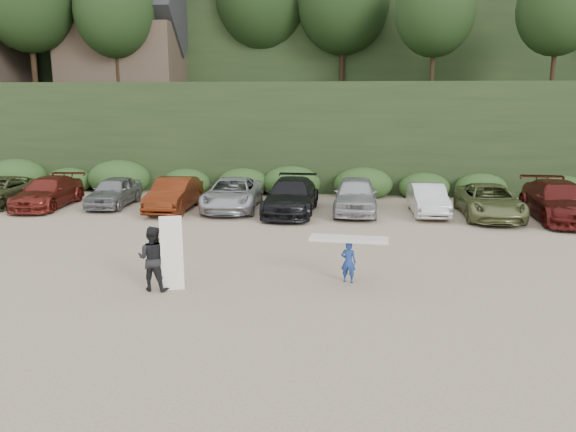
# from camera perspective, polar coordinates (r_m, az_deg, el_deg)

# --- Properties ---
(ground) EXTENTS (120.00, 120.00, 0.00)m
(ground) POSITION_cam_1_polar(r_m,az_deg,el_deg) (16.61, -7.79, -6.38)
(ground) COLOR tan
(ground) RESTS_ON ground
(hillside_backdrop) EXTENTS (90.00, 41.50, 28.00)m
(hillside_backdrop) POSITION_cam_1_polar(r_m,az_deg,el_deg) (51.69, 2.03, 18.70)
(hillside_backdrop) COLOR black
(hillside_backdrop) RESTS_ON ground
(parked_cars) EXTENTS (39.83, 6.14, 1.64)m
(parked_cars) POSITION_cam_1_polar(r_m,az_deg,el_deg) (25.87, -1.43, 2.11)
(parked_cars) COLOR #ADAEB2
(parked_cars) RESTS_ON ground
(child_surfer) EXTENTS (2.25, 0.77, 1.32)m
(child_surfer) POSITION_cam_1_polar(r_m,az_deg,el_deg) (16.03, 6.18, -3.64)
(child_surfer) COLOR navy
(child_surfer) RESTS_ON ground
(adult_surfer) EXTENTS (1.34, 0.74, 2.12)m
(adult_surfer) POSITION_cam_1_polar(r_m,az_deg,el_deg) (15.75, -13.39, -4.16)
(adult_surfer) COLOR black
(adult_surfer) RESTS_ON ground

